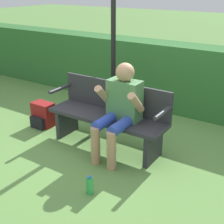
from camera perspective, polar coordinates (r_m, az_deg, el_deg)
name	(u,v)px	position (r m, az deg, el deg)	size (l,w,h in m)	color
ground_plane	(107,146)	(4.17, -0.98, -6.22)	(40.00, 40.00, 0.00)	#5B8942
hedge_back	(164,75)	(5.37, 9.44, 6.61)	(12.00, 0.52, 1.10)	#2D662D
park_bench	(109,115)	(4.02, -0.54, -0.47)	(1.59, 0.45, 0.84)	#2D2D33
person_seated	(120,107)	(3.73, 1.44, 1.00)	(0.54, 0.63, 1.15)	#4C7F4C
backpack	(43,115)	(4.77, -12.55, -0.55)	(0.32, 0.27, 0.36)	maroon
water_bottle	(90,185)	(3.28, -4.11, -13.24)	(0.07, 0.07, 0.21)	green
signpost	(113,8)	(4.42, 0.20, 18.42)	(0.45, 0.09, 2.93)	black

